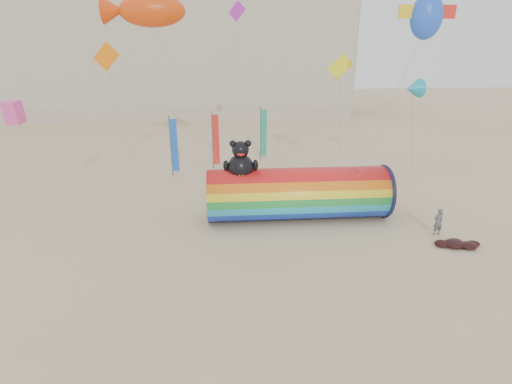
{
  "coord_description": "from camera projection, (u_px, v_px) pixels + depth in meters",
  "views": [
    {
      "loc": [
        -1.29,
        -20.89,
        10.81
      ],
      "look_at": [
        0.5,
        1.5,
        2.4
      ],
      "focal_mm": 28.0,
      "sensor_mm": 36.0,
      "label": 1
    }
  ],
  "objects": [
    {
      "name": "hotel_building",
      "position": [
        153.0,
        46.0,
        61.77
      ],
      "size": [
        60.4,
        15.4,
        20.6
      ],
      "color": "#B7AD99",
      "rests_on": "ground"
    },
    {
      "name": "fabric_bundle",
      "position": [
        457.0,
        244.0,
        22.51
      ],
      "size": [
        2.62,
        1.35,
        0.41
      ],
      "color": "black",
      "rests_on": "ground"
    },
    {
      "name": "windsock_assembly",
      "position": [
        298.0,
        192.0,
        25.67
      ],
      "size": [
        11.64,
        3.54,
        5.36
      ],
      "color": "red",
      "rests_on": "ground"
    },
    {
      "name": "festival_banners",
      "position": [
        219.0,
        139.0,
        36.04
      ],
      "size": [
        8.68,
        4.48,
        5.2
      ],
      "color": "#59595E",
      "rests_on": "ground"
    },
    {
      "name": "flying_kites",
      "position": [
        206.0,
        22.0,
        25.76
      ],
      "size": [
        26.94,
        15.77,
        7.37
      ],
      "color": "blue",
      "rests_on": "ground"
    },
    {
      "name": "kite_handler",
      "position": [
        438.0,
        222.0,
        23.67
      ],
      "size": [
        0.68,
        0.51,
        1.7
      ],
      "primitive_type": "imported",
      "rotation": [
        0.0,
        0.0,
        3.31
      ],
      "color": "#505157",
      "rests_on": "ground"
    },
    {
      "name": "ground",
      "position": [
        250.0,
        239.0,
        23.39
      ],
      "size": [
        160.0,
        160.0,
        0.0
      ],
      "primitive_type": "plane",
      "color": "#CCB58C",
      "rests_on": "ground"
    }
  ]
}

